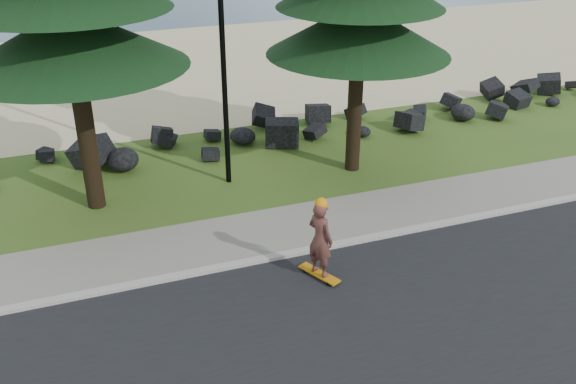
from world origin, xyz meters
The scene contains 8 objects.
ground centered at (0.00, 0.00, 0.00)m, with size 160.00×160.00×0.00m, color #395C1C.
road centered at (0.00, -4.50, 0.01)m, with size 160.00×7.00×0.02m, color black.
kerb centered at (0.00, -0.90, 0.05)m, with size 160.00×0.20×0.10m, color #AEA99C.
sidewalk centered at (0.00, 0.20, 0.04)m, with size 160.00×2.00×0.08m, color gray.
beach_sand centered at (0.00, 14.50, 0.01)m, with size 160.00×15.00×0.01m, color beige.
seawall_boulders centered at (0.00, 5.60, 0.00)m, with size 60.00×2.40×1.10m, color black, non-canonical shape.
lamp_post centered at (0.00, 3.20, 4.13)m, with size 0.25×0.14×8.14m.
skateboarder centered at (0.54, -1.89, 0.93)m, with size 0.64×1.00×1.85m.
Camera 1 is at (-3.90, -12.08, 7.62)m, focal length 40.00 mm.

